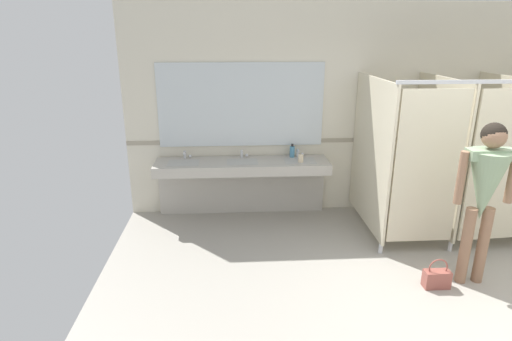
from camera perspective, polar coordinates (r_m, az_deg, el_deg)
ground_plane at (r=4.56m, az=29.22°, el=-18.69°), size 7.51×6.13×0.10m
wall_back at (r=6.33m, az=17.98°, el=7.78°), size 7.51×0.12×2.92m
wall_back_tile_band at (r=6.36m, az=17.82°, el=4.06°), size 7.51×0.01×0.06m
vanity_counter at (r=5.86m, az=-1.90°, el=-0.62°), size 2.38×0.54×0.96m
mirror_panel at (r=5.82m, az=-2.06°, el=8.90°), size 2.28×0.02×1.15m
bathroom_stalls at (r=5.89m, az=27.93°, el=1.87°), size 2.64×1.44×2.04m
person_standing at (r=4.70m, az=28.78°, el=-1.73°), size 0.60×0.40×1.71m
handbag at (r=4.84m, az=23.41°, el=-13.29°), size 0.27×0.12×0.33m
soap_dispenser at (r=5.90m, az=4.95°, el=2.60°), size 0.07×0.07×0.19m
paper_cup at (r=5.68m, az=6.12°, el=1.62°), size 0.07×0.07×0.11m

